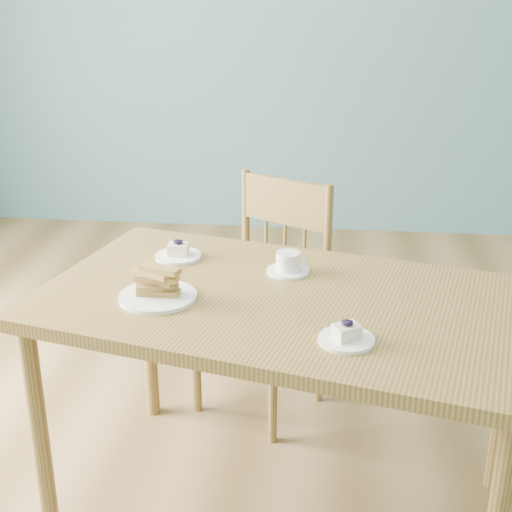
% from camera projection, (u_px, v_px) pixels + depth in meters
% --- Properties ---
extents(room, '(5.01, 5.01, 2.71)m').
position_uv_depth(room, '(306.00, 63.00, 1.95)').
color(room, '#9E7749').
rests_on(room, ground).
extents(dining_table, '(1.52, 1.09, 0.73)m').
position_uv_depth(dining_table, '(284.00, 320.00, 2.02)').
color(dining_table, olive).
rests_on(dining_table, ground).
extents(dining_chair, '(0.54, 0.53, 0.89)m').
position_uv_depth(dining_chair, '(265.00, 296.00, 2.67)').
color(dining_chair, olive).
rests_on(dining_chair, ground).
extents(cheesecake_plate_near, '(0.14, 0.14, 0.06)m').
position_uv_depth(cheesecake_plate_near, '(346.00, 336.00, 1.75)').
color(cheesecake_plate_near, white).
rests_on(cheesecake_plate_near, dining_table).
extents(cheesecake_plate_far, '(0.15, 0.15, 0.06)m').
position_uv_depth(cheesecake_plate_far, '(178.00, 253.00, 2.27)').
color(cheesecake_plate_far, white).
rests_on(cheesecake_plate_far, dining_table).
extents(coffee_cup, '(0.13, 0.13, 0.06)m').
position_uv_depth(coffee_cup, '(288.00, 264.00, 2.15)').
color(coffee_cup, white).
rests_on(coffee_cup, dining_table).
extents(biscotti_plate, '(0.22, 0.22, 0.10)m').
position_uv_depth(biscotti_plate, '(158.00, 288.00, 1.98)').
color(biscotti_plate, white).
rests_on(biscotti_plate, dining_table).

